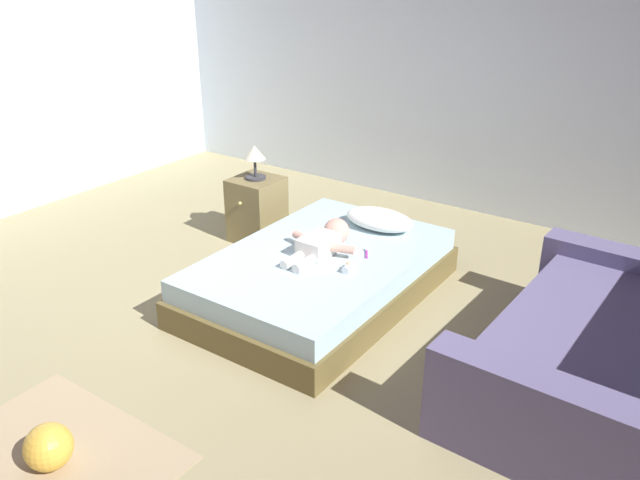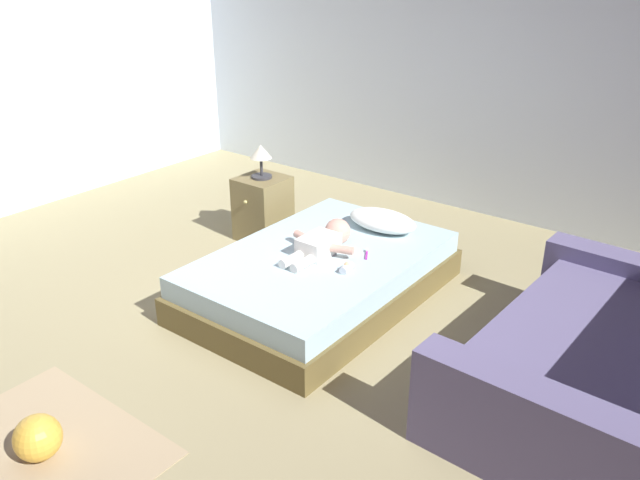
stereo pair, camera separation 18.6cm
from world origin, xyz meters
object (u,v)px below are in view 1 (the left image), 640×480
pillow (379,219)px  nightstand (257,209)px  baby (324,241)px  couch (617,354)px  bed (320,276)px  lamp (255,156)px  baby_bottle (349,267)px  toothbrush (367,253)px  toy_ball (49,447)px

pillow → nightstand: nightstand is taller
pillow → baby: 0.57m
pillow → couch: bearing=-18.8°
bed → baby: 0.25m
pillow → lamp: (-1.11, -0.09, 0.31)m
baby_bottle → pillow: bearing=104.8°
bed → pillow: 0.67m
baby → baby_bottle: (0.30, -0.16, -0.04)m
baby → pillow: bearing=78.6°
couch → lamp: size_ratio=6.64×
pillow → toothbrush: 0.47m
toothbrush → baby_bottle: size_ratio=1.09×
pillow → toy_ball: 2.69m
couch → toothbrush: bearing=173.9°
bed → lamp: (-1.00, 0.52, 0.56)m
couch → baby_bottle: size_ratio=16.35×
bed → pillow: (0.11, 0.61, 0.24)m
lamp → pillow: bearing=4.6°
nightstand → baby_bottle: bearing=-26.0°
pillow → baby: bearing=-101.4°
toothbrush → nightstand: size_ratio=0.23×
baby → nightstand: nightstand is taller
bed → baby_bottle: size_ratio=16.64×
nightstand → pillow: bearing=4.6°
toothbrush → toy_ball: 2.27m
toothbrush → baby_bottle: 0.29m
baby → baby_bottle: size_ratio=5.63×
baby → baby_bottle: 0.35m
lamp → toy_ball: size_ratio=1.22×
pillow → toothbrush: (0.16, -0.44, -0.06)m
baby → toy_ball: bearing=-92.9°
bed → toothbrush: toothbrush is taller
baby → toy_ball: 2.13m
toothbrush → couch: bearing=-6.1°
bed → toothbrush: 0.37m
nightstand → toy_ball: bearing=-70.9°
pillow → baby_bottle: bearing=-75.2°
bed → nightstand: (-1.00, 0.52, 0.10)m
pillow → nightstand: (-1.11, -0.09, -0.14)m
toy_ball → baby_bottle: 2.00m
pillow → lamp: size_ratio=1.95×
couch → pillow: bearing=161.2°
toothbrush → toy_ball: size_ratio=0.54×
bed → nightstand: size_ratio=3.50×
baby_bottle → baby: bearing=151.9°
couch → toy_ball: (-2.03, -2.05, -0.16)m
bed → couch: (1.92, -0.01, 0.11)m
bed → couch: couch is taller
pillow → toothbrush: size_ratio=4.42×
nightstand → toy_ball: nightstand is taller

